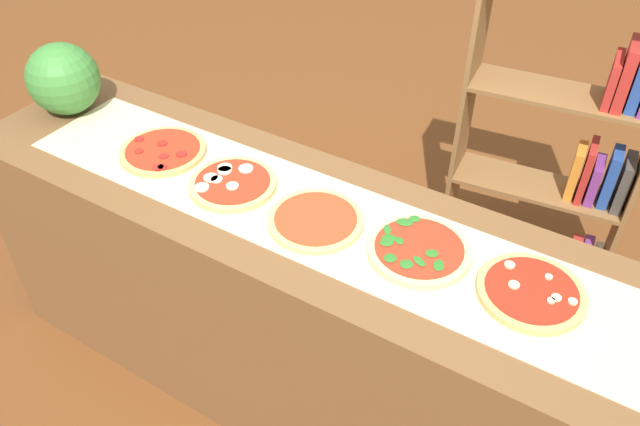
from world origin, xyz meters
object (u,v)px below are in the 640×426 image
at_px(pizza_pepperoni_0, 163,151).
at_px(bookshelf, 573,149).
at_px(pizza_mozzarella_1, 233,183).
at_px(pizza_mushroom_4, 531,292).
at_px(pizza_plain_2, 316,220).
at_px(watermelon, 63,79).
at_px(pizza_spinach_3, 418,250).

height_order(pizza_pepperoni_0, bookshelf, bookshelf).
bearing_deg(pizza_mozzarella_1, pizza_mushroom_4, 2.26).
bearing_deg(pizza_plain_2, pizza_mushroom_4, 4.36).
height_order(pizza_pepperoni_0, pizza_mushroom_4, pizza_mushroom_4).
relative_size(pizza_pepperoni_0, watermelon, 1.11).
bearing_deg(pizza_mushroom_4, pizza_mozzarella_1, -177.74).
bearing_deg(pizza_plain_2, watermelon, 176.38).
xyz_separation_m(pizza_mozzarella_1, bookshelf, (0.82, 1.15, -0.25)).
height_order(pizza_plain_2, pizza_spinach_3, pizza_spinach_3).
distance_m(pizza_plain_2, pizza_mushroom_4, 0.62).
distance_m(pizza_pepperoni_0, bookshelf, 1.61).
bearing_deg(pizza_pepperoni_0, watermelon, 175.53).
bearing_deg(bookshelf, pizza_plain_2, -113.40).
bearing_deg(pizza_plain_2, bookshelf, 66.60).
bearing_deg(watermelon, pizza_mushroom_4, -0.75).
bearing_deg(pizza_pepperoni_0, pizza_mushroom_4, 0.70).
distance_m(watermelon, bookshelf, 1.98).
height_order(pizza_spinach_3, bookshelf, bookshelf).
height_order(watermelon, bookshelf, bookshelf).
xyz_separation_m(watermelon, bookshelf, (1.61, 1.09, -0.36)).
distance_m(pizza_mozzarella_1, pizza_plain_2, 0.31).
distance_m(pizza_mozzarella_1, pizza_mushroom_4, 0.94).
relative_size(pizza_pepperoni_0, pizza_mozzarella_1, 1.04).
bearing_deg(pizza_plain_2, pizza_spinach_3, 7.07).
xyz_separation_m(pizza_plain_2, pizza_mushroom_4, (0.62, 0.05, 0.00)).
bearing_deg(pizza_pepperoni_0, pizza_mozzarella_1, -3.99).
bearing_deg(pizza_mushroom_4, bookshelf, 96.11).
bearing_deg(pizza_spinach_3, pizza_mozzarella_1, -177.44).
bearing_deg(pizza_mushroom_4, pizza_spinach_3, -178.35).
distance_m(pizza_mozzarella_1, pizza_spinach_3, 0.62).
distance_m(pizza_plain_2, watermelon, 1.11).
bearing_deg(pizza_mozzarella_1, bookshelf, 54.70).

